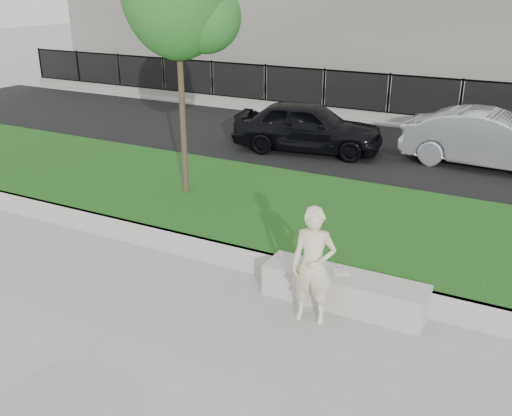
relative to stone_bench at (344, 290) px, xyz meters
The scene contains 11 objects.
ground 2.14m from the stone_bench, 157.87° to the right, with size 90.00×90.00×0.00m, color gray.
grass_bank 2.95m from the stone_bench, 131.80° to the left, with size 34.00×4.00×0.40m, color #0D350D.
grass_kerb 1.98m from the stone_bench, behind, with size 34.00×0.08×0.40m, color #9F9D95.
street 7.95m from the stone_bench, 104.33° to the left, with size 34.00×7.00×0.04m, color black.
far_pavement 12.36m from the stone_bench, 99.16° to the left, with size 34.00×3.00×0.12m, color gray.
iron_fence 11.38m from the stone_bench, 99.96° to the left, with size 32.00×0.30×1.50m.
stone_bench is the anchor object (origin of this frame).
man 0.84m from the stone_bench, 115.49° to the right, with size 0.59×0.39×1.62m, color beige.
book 0.27m from the stone_bench, 145.99° to the left, with size 0.24×0.18×0.03m, color beige.
car_dark 7.80m from the stone_bench, 116.90° to the left, with size 1.58×3.93×1.34m, color black.
car_silver 7.80m from the stone_bench, 83.08° to the left, with size 1.44×4.13×1.36m, color #9EA0A7.
Camera 1 is at (4.16, -5.99, 4.29)m, focal length 40.00 mm.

